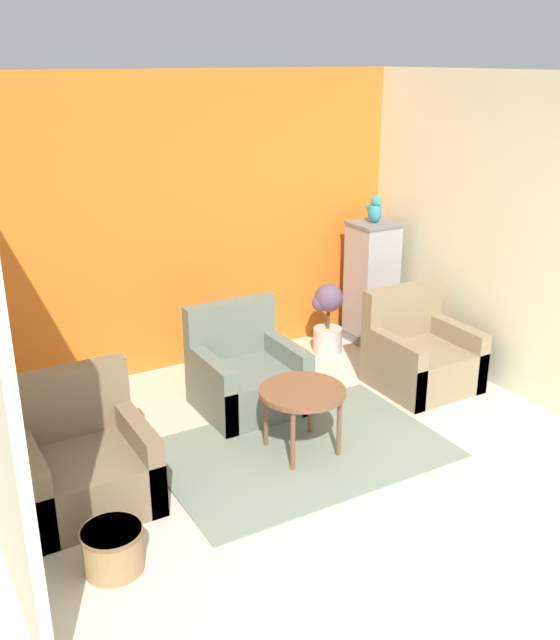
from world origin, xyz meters
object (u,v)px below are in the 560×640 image
Objects in this scene: armchair_left at (85,465)px; armchair_right at (420,357)px; coffee_table at (302,396)px; wicker_basket at (113,548)px; armchair_middle at (246,377)px; potted_plant at (328,316)px; parrot at (375,210)px; birdcage at (371,283)px.

armchair_left is 1.00× the size of armchair_right.
coffee_table reaches higher than wicker_basket.
armchair_middle reaches higher than potted_plant.
wicker_basket is (-0.06, -0.77, -0.13)m from armchair_left.
armchair_left and armchair_right have the same top height.
armchair_left is at bearing 85.58° from wicker_basket.
wicker_basket is (-2.93, -2.14, -0.24)m from potted_plant.
armchair_right is (3.17, 0.29, 0.00)m from armchair_left.
coffee_table is at bearing 19.47° from wicker_basket.
coffee_table is 2.35× the size of parrot.
parrot is at bearing 41.28° from coffee_table.
birdcage is 0.77m from parrot.
armchair_right is 3.40m from wicker_basket.
armchair_middle is 2.04m from birdcage.
wicker_basket is (-3.51, -2.21, -0.49)m from birdcage.
birdcage is (1.84, 1.62, 0.16)m from coffee_table.
potted_plant is at bearing -173.00° from parrot.
armchair_left is at bearing -157.38° from parrot.
armchair_right is 2.38× the size of wicker_basket.
birdcage is (1.87, 0.74, 0.36)m from armchair_middle.
armchair_right and armchair_middle have the same top height.
coffee_table is at bearing -163.22° from armchair_right.
parrot is at bearing 76.04° from armchair_right.
potted_plant is at bearing 25.48° from armchair_left.
potted_plant is at bearing 36.11° from wicker_basket.
wicker_basket is (-1.67, -0.59, -0.32)m from coffee_table.
birdcage reaches higher than coffee_table.
armchair_right is 1.63m from parrot.
parrot is 1.17m from potted_plant.
armchair_left is 1.00× the size of armchair_middle.
armchair_left is 3.17× the size of parrot.
coffee_table is 0.90m from armchair_middle.
parrot is 4.33m from wicker_basket.
armchair_right is 3.17× the size of parrot.
parrot is at bearing 32.15° from wicker_basket.
parrot is (1.84, 1.62, 0.93)m from coffee_table.
birdcage is at bearing 76.01° from armchair_right.
armchair_right is at bearing 16.78° from coffee_table.
birdcage is at bearing 32.13° from wicker_basket.
birdcage is at bearing 6.78° from potted_plant.
birdcage is (3.45, 1.44, 0.36)m from armchair_left.
birdcage is 4.58× the size of parrot.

